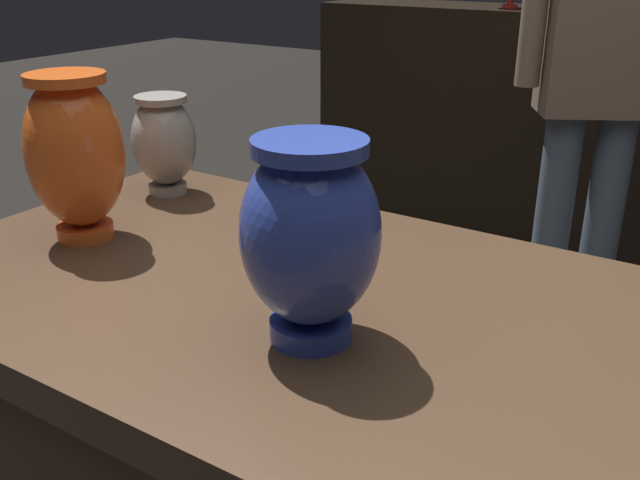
# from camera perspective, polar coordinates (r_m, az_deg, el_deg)

# --- Properties ---
(back_display_shelf) EXTENTS (2.60, 0.40, 0.99)m
(back_display_shelf) POSITION_cam_1_polar(r_m,az_deg,el_deg) (3.00, 23.81, 6.78)
(back_display_shelf) COLOR black
(back_display_shelf) RESTS_ON ground_plane
(vase_centerpiece) EXTENTS (0.15, 0.15, 0.23)m
(vase_centerpiece) POSITION_cam_1_polar(r_m,az_deg,el_deg) (0.76, -0.78, 0.48)
(vase_centerpiece) COLOR #2D429E
(vase_centerpiece) RESTS_ON display_plinth
(vase_tall_behind) EXTENTS (0.11, 0.11, 0.18)m
(vase_tall_behind) POSITION_cam_1_polar(r_m,az_deg,el_deg) (1.29, -12.43, 7.79)
(vase_tall_behind) COLOR gray
(vase_tall_behind) RESTS_ON display_plinth
(vase_left_accent) EXTENTS (0.14, 0.14, 0.25)m
(vase_left_accent) POSITION_cam_1_polar(r_m,az_deg,el_deg) (1.11, -19.10, 6.70)
(vase_left_accent) COLOR #E55B1E
(vase_left_accent) RESTS_ON display_plinth
(visitor_center_back) EXTENTS (0.42, 0.31, 1.56)m
(visitor_center_back) POSITION_cam_1_polar(r_m,az_deg,el_deg) (2.19, 21.68, 13.13)
(visitor_center_back) COLOR slate
(visitor_center_back) RESTS_ON ground_plane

